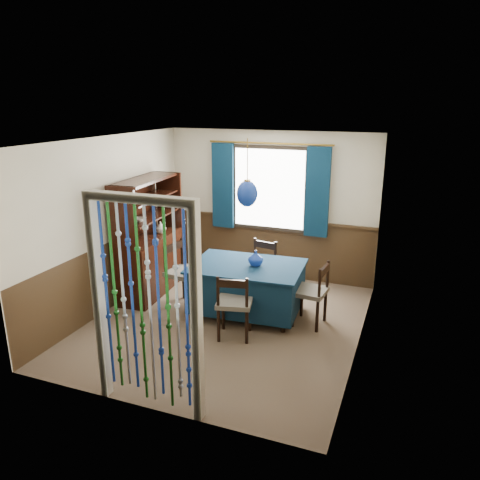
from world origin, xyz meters
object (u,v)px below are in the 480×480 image
at_px(chair_near, 234,304).
at_px(chair_far, 260,268).
at_px(sideboard, 150,255).
at_px(vase_sideboard, 160,227).
at_px(chair_right, 312,292).
at_px(chair_left, 183,273).
at_px(bowl_shelf, 139,220).
at_px(vase_table, 256,259).
at_px(pendant_lamp, 247,193).
at_px(dining_table, 247,286).

height_order(chair_near, chair_far, chair_far).
height_order(chair_far, sideboard, sideboard).
bearing_deg(sideboard, vase_sideboard, 73.11).
height_order(sideboard, vase_sideboard, sideboard).
bearing_deg(chair_near, chair_right, 27.12).
bearing_deg(chair_left, bowl_shelf, -74.68).
xyz_separation_m(sideboard, vase_table, (1.83, -0.18, 0.22)).
bearing_deg(vase_sideboard, sideboard, -102.61).
bearing_deg(vase_table, chair_left, -175.90).
distance_m(chair_near, vase_sideboard, 2.18).
xyz_separation_m(chair_left, sideboard, (-0.73, 0.26, 0.11)).
distance_m(bowl_shelf, vase_sideboard, 0.65).
bearing_deg(pendant_lamp, vase_sideboard, 163.85).
relative_size(chair_left, sideboard, 0.53).
height_order(sideboard, bowl_shelf, sideboard).
relative_size(chair_left, chair_right, 1.09).
xyz_separation_m(chair_right, vase_table, (-0.82, 0.02, 0.37)).
bearing_deg(vase_sideboard, dining_table, -16.15).
height_order(dining_table, vase_sideboard, vase_sideboard).
relative_size(chair_far, vase_table, 4.47).
relative_size(chair_right, vase_sideboard, 4.28).
bearing_deg(chair_right, chair_left, 97.40).
distance_m(chair_left, chair_right, 1.93).
bearing_deg(chair_far, bowl_shelf, 36.23).
relative_size(chair_far, chair_left, 0.91).
distance_m(chair_left, pendant_lamp, 1.60).
height_order(dining_table, vase_table, vase_table).
bearing_deg(bowl_shelf, dining_table, 4.06).
height_order(chair_left, sideboard, sideboard).
xyz_separation_m(chair_near, vase_table, (0.03, 0.74, 0.37)).
relative_size(chair_right, sideboard, 0.49).
bearing_deg(dining_table, chair_far, 88.22).
relative_size(dining_table, pendant_lamp, 1.79).
bearing_deg(sideboard, chair_left, -23.89).
distance_m(pendant_lamp, vase_table, 0.93).
height_order(chair_right, vase_table, vase_table).
bearing_deg(pendant_lamp, dining_table, 0.00).
bearing_deg(vase_sideboard, chair_left, -38.34).
xyz_separation_m(chair_near, bowl_shelf, (-1.74, 0.59, 0.81)).
bearing_deg(chair_left, chair_near, 67.99).
xyz_separation_m(chair_right, bowl_shelf, (-2.59, -0.13, 0.81)).
bearing_deg(dining_table, chair_left, 179.25).
distance_m(chair_near, bowl_shelf, 2.01).
height_order(chair_near, sideboard, sideboard).
bearing_deg(pendant_lamp, chair_near, -83.04).
relative_size(chair_far, vase_sideboard, 4.26).
relative_size(chair_near, chair_right, 0.99).
distance_m(chair_left, bowl_shelf, 1.02).
distance_m(dining_table, chair_near, 0.72).
height_order(dining_table, bowl_shelf, bowl_shelf).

